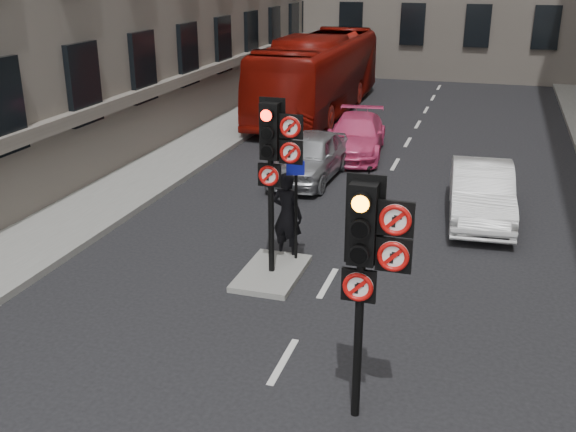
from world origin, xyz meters
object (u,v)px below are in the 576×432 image
Objects in this scene: car_white at (481,193)px; motorcyclist at (287,216)px; info_sign at (296,196)px; signal_far at (275,150)px; car_pink at (356,136)px; motorcycle at (365,190)px; car_silver at (310,156)px; bus_red at (319,74)px; signal_near at (368,251)px.

car_white is 2.17× the size of motorcyclist.
signal_far is at bearing -123.00° from info_sign.
car_pink is 2.44× the size of motorcycle.
signal_far reaches higher than info_sign.
bus_red is at bearing 105.67° from car_silver.
signal_near is 20.93m from bus_red.
car_white is 0.36× the size of bus_red.
signal_far reaches higher than motorcyclist.
signal_far is at bearing -78.01° from bus_red.
car_silver reaches higher than motorcycle.
motorcycle is (-1.62, 8.51, -2.03)m from signal_near.
motorcycle is at bearing 100.79° from signal_near.
bus_red is at bearing 86.15° from info_sign.
info_sign is at bearing 116.73° from signal_near.
signal_far is 1.82× the size of motorcyclist.
car_pink is at bearing 92.17° from signal_far.
motorcycle is 0.93× the size of motorcyclist.
car_pink is 0.38× the size of bus_red.
car_pink is at bearing -64.25° from bus_red.
signal_near reaches higher than car_white.
bus_red is at bearing 118.03° from car_white.
motorcycle is at bearing -69.27° from bus_red.
info_sign is (-3.68, -3.97, 0.83)m from car_white.
signal_near reaches higher than motorcyclist.
car_white is 13.47m from bus_red.
signal_near is at bearing -68.51° from car_silver.
motorcycle is 0.84× the size of info_sign.
signal_far is 5.09m from motorcycle.
motorcycle is at bearing 179.48° from car_white.
signal_far is (-2.60, 4.00, 0.12)m from signal_near.
info_sign is at bearing 149.89° from motorcyclist.
car_pink is at bearing 76.84° from info_sign.
info_sign reaches higher than motorcycle.
car_white reaches higher than car_pink.
signal_far is at bearing -94.36° from motorcycle.
signal_far is 16.42m from bus_red.
signal_near is at bearing 132.90° from motorcyclist.
car_white is 5.42m from motorcyclist.
motorcycle is 3.68m from motorcyclist.
signal_near is at bearing -56.98° from signal_far.
car_silver reaches higher than car_pink.
bus_red reaches higher than car_white.
bus_red is 6.48× the size of motorcycle.
signal_far reaches higher than bus_red.
signal_near is 1.95× the size of motorcycle.
bus_red reaches higher than info_sign.
car_silver is 0.93× the size of car_pink.
signal_near is 9.00m from car_white.
car_pink is 2.28× the size of motorcyclist.
car_silver reaches higher than car_white.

